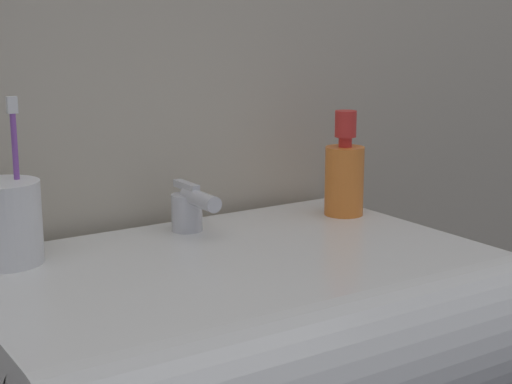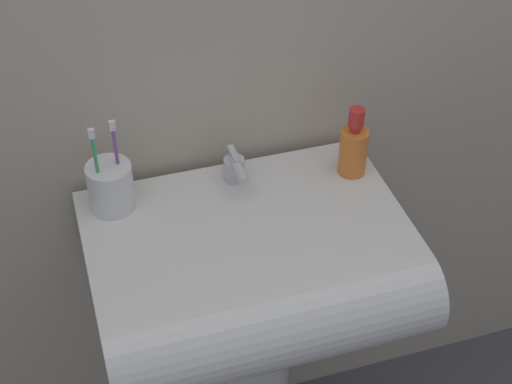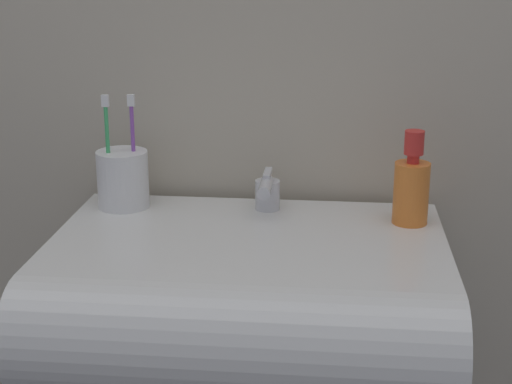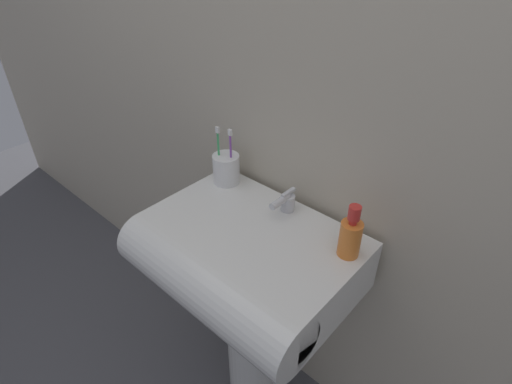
% 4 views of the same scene
% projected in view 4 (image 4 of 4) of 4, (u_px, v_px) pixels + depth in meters
% --- Properties ---
extents(wall_back, '(5.00, 0.05, 2.40)m').
position_uv_depth(wall_back, '(309.00, 102.00, 1.13)').
color(wall_back, '#B7AD99').
rests_on(wall_back, ground).
extents(sink_pedestal, '(0.20, 0.20, 0.71)m').
position_uv_depth(sink_pedestal, '(254.00, 339.00, 1.46)').
color(sink_pedestal, white).
rests_on(sink_pedestal, ground).
extents(sink_basin, '(0.62, 0.47, 0.17)m').
position_uv_depth(sink_basin, '(241.00, 260.00, 1.17)').
color(sink_basin, white).
rests_on(sink_basin, sink_pedestal).
extents(faucet, '(0.04, 0.11, 0.07)m').
position_uv_depth(faucet, '(286.00, 202.00, 1.21)').
color(faucet, silver).
rests_on(faucet, sink_basin).
extents(toothbrush_cup, '(0.09, 0.09, 0.20)m').
position_uv_depth(toothbrush_cup, '(226.00, 168.00, 1.34)').
color(toothbrush_cup, white).
rests_on(toothbrush_cup, sink_basin).
extents(soap_bottle, '(0.06, 0.06, 0.16)m').
position_uv_depth(soap_bottle, '(350.00, 236.00, 1.04)').
color(soap_bottle, orange).
rests_on(soap_bottle, sink_basin).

